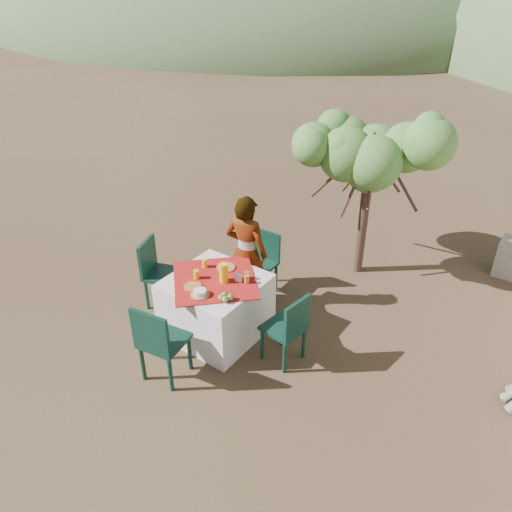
{
  "coord_description": "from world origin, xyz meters",
  "views": [
    {
      "loc": [
        3.04,
        -3.59,
        3.95
      ],
      "look_at": [
        0.19,
        0.4,
        0.98
      ],
      "focal_mm": 35.0,
      "sensor_mm": 36.0,
      "label": 1
    }
  ],
  "objects_px": {
    "chair_left": "(157,270)",
    "table": "(216,306)",
    "chair_near": "(159,341)",
    "person": "(246,253)",
    "shrub_tree": "(377,162)",
    "chair_right": "(289,327)",
    "juice_pitcher": "(224,273)",
    "chair_far": "(263,259)"
  },
  "relations": [
    {
      "from": "chair_left",
      "to": "table",
      "type": "bearing_deg",
      "value": -111.65
    },
    {
      "from": "chair_far",
      "to": "chair_right",
      "type": "height_order",
      "value": "chair_right"
    },
    {
      "from": "chair_right",
      "to": "shrub_tree",
      "type": "relative_size",
      "value": 0.42
    },
    {
      "from": "chair_right",
      "to": "chair_left",
      "type": "bearing_deg",
      "value": -81.07
    },
    {
      "from": "shrub_tree",
      "to": "juice_pitcher",
      "type": "bearing_deg",
      "value": -107.69
    },
    {
      "from": "chair_left",
      "to": "shrub_tree",
      "type": "xyz_separation_m",
      "value": [
        1.83,
        2.3,
        1.14
      ]
    },
    {
      "from": "chair_left",
      "to": "juice_pitcher",
      "type": "bearing_deg",
      "value": -109.82
    },
    {
      "from": "chair_near",
      "to": "shrub_tree",
      "type": "distance_m",
      "value": 3.56
    },
    {
      "from": "chair_near",
      "to": "chair_left",
      "type": "height_order",
      "value": "chair_near"
    },
    {
      "from": "person",
      "to": "chair_right",
      "type": "bearing_deg",
      "value": 139.65
    },
    {
      "from": "juice_pitcher",
      "to": "person",
      "type": "bearing_deg",
      "value": 104.28
    },
    {
      "from": "chair_left",
      "to": "person",
      "type": "relative_size",
      "value": 0.6
    },
    {
      "from": "table",
      "to": "juice_pitcher",
      "type": "bearing_deg",
      "value": 16.01
    },
    {
      "from": "person",
      "to": "shrub_tree",
      "type": "height_order",
      "value": "shrub_tree"
    },
    {
      "from": "person",
      "to": "juice_pitcher",
      "type": "distance_m",
      "value": 0.68
    },
    {
      "from": "chair_right",
      "to": "person",
      "type": "height_order",
      "value": "person"
    },
    {
      "from": "chair_far",
      "to": "table",
      "type": "bearing_deg",
      "value": -86.8
    },
    {
      "from": "chair_left",
      "to": "chair_far",
      "type": "bearing_deg",
      "value": -60.97
    },
    {
      "from": "chair_right",
      "to": "juice_pitcher",
      "type": "relative_size",
      "value": 3.82
    },
    {
      "from": "chair_far",
      "to": "shrub_tree",
      "type": "relative_size",
      "value": 0.4
    },
    {
      "from": "chair_near",
      "to": "chair_right",
      "type": "relative_size",
      "value": 1.09
    },
    {
      "from": "chair_right",
      "to": "juice_pitcher",
      "type": "height_order",
      "value": "juice_pitcher"
    },
    {
      "from": "chair_left",
      "to": "juice_pitcher",
      "type": "relative_size",
      "value": 3.95
    },
    {
      "from": "chair_right",
      "to": "table",
      "type": "bearing_deg",
      "value": -78.5
    },
    {
      "from": "table",
      "to": "chair_near",
      "type": "relative_size",
      "value": 1.35
    },
    {
      "from": "chair_near",
      "to": "chair_right",
      "type": "xyz_separation_m",
      "value": [
        0.94,
        1.02,
        -0.04
      ]
    },
    {
      "from": "person",
      "to": "juice_pitcher",
      "type": "bearing_deg",
      "value": 94.95
    },
    {
      "from": "shrub_tree",
      "to": "juice_pitcher",
      "type": "relative_size",
      "value": 9.01
    },
    {
      "from": "chair_near",
      "to": "chair_left",
      "type": "distance_m",
      "value": 1.42
    },
    {
      "from": "chair_near",
      "to": "juice_pitcher",
      "type": "relative_size",
      "value": 4.15
    },
    {
      "from": "chair_far",
      "to": "chair_left",
      "type": "height_order",
      "value": "chair_left"
    },
    {
      "from": "chair_near",
      "to": "chair_far",
      "type": "bearing_deg",
      "value": -95.46
    },
    {
      "from": "chair_left",
      "to": "juice_pitcher",
      "type": "height_order",
      "value": "juice_pitcher"
    },
    {
      "from": "chair_near",
      "to": "shrub_tree",
      "type": "height_order",
      "value": "shrub_tree"
    },
    {
      "from": "table",
      "to": "person",
      "type": "distance_m",
      "value": 0.79
    },
    {
      "from": "shrub_tree",
      "to": "person",
      "type": "bearing_deg",
      "value": -118.62
    },
    {
      "from": "chair_near",
      "to": "chair_left",
      "type": "xyz_separation_m",
      "value": [
        -1.02,
        0.98,
        -0.03
      ]
    },
    {
      "from": "chair_near",
      "to": "juice_pitcher",
      "type": "xyz_separation_m",
      "value": [
        0.08,
        0.99,
        0.34
      ]
    },
    {
      "from": "person",
      "to": "juice_pitcher",
      "type": "xyz_separation_m",
      "value": [
        0.17,
        -0.65,
        0.11
      ]
    },
    {
      "from": "chair_near",
      "to": "person",
      "type": "bearing_deg",
      "value": -95.53
    },
    {
      "from": "shrub_tree",
      "to": "chair_right",
      "type": "bearing_deg",
      "value": -86.6
    },
    {
      "from": "table",
      "to": "chair_near",
      "type": "bearing_deg",
      "value": -87.93
    }
  ]
}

